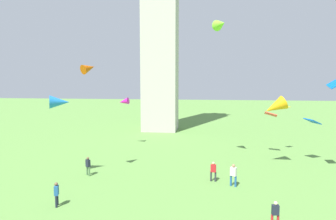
{
  "coord_description": "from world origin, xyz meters",
  "views": [
    {
      "loc": [
        1.66,
        -8.17,
        8.61
      ],
      "look_at": [
        -1.28,
        15.14,
        6.21
      ],
      "focal_mm": 31.94,
      "sensor_mm": 36.0,
      "label": 1
    }
  ],
  "objects": [
    {
      "name": "kite_flying_3",
      "position": [
        -8.75,
        29.03,
        5.8
      ],
      "size": [
        1.44,
        0.98,
        1.09
      ],
      "rotation": [
        0.0,
        0.0,
        4.63
      ],
      "color": "#CE1C9E"
    },
    {
      "name": "person_2",
      "position": [
        2.39,
        16.74,
        0.96
      ],
      "size": [
        0.52,
        0.32,
        1.69
      ],
      "rotation": [
        0.0,
        0.0,
        6.13
      ],
      "color": "#2D3338",
      "rests_on": "ground_plane"
    },
    {
      "name": "kite_flying_2",
      "position": [
        -8.32,
        16.63,
        9.59
      ],
      "size": [
        1.45,
        1.6,
        1.12
      ],
      "rotation": [
        0.0,
        0.0,
        2.57
      ],
      "color": "#BC4D05"
    },
    {
      "name": "kite_flying_6",
      "position": [
        11.07,
        28.11,
        5.42
      ],
      "size": [
        1.02,
        0.94,
        0.11
      ],
      "rotation": [
        0.0,
        0.0,
        0.56
      ],
      "color": "yellow"
    },
    {
      "name": "monument_obelisk",
      "position": [
        -5.99,
        42.19,
        21.68
      ],
      "size": [
        5.69,
        5.69,
        43.37
      ],
      "color": "#B7B2A8",
      "rests_on": "ground_plane"
    },
    {
      "name": "kite_flying_8",
      "position": [
        3.02,
        21.71,
        13.93
      ],
      "size": [
        1.63,
        1.84,
        1.1
      ],
      "rotation": [
        0.0,
        0.0,
        0.44
      ],
      "color": "#78D72D"
    },
    {
      "name": "person_0",
      "position": [
        5.79,
        9.21,
        0.88
      ],
      "size": [
        0.48,
        0.26,
        1.56
      ],
      "rotation": [
        0.0,
        0.0,
        0.07
      ],
      "color": "red",
      "rests_on": "ground_plane"
    },
    {
      "name": "person_1",
      "position": [
        -8.75,
        16.89,
        0.96
      ],
      "size": [
        0.51,
        0.47,
        1.7
      ],
      "rotation": [
        0.0,
        0.0,
        5.63
      ],
      "color": "#51754C",
      "rests_on": "ground_plane"
    },
    {
      "name": "kite_flying_1",
      "position": [
        8.31,
        21.52,
        6.0
      ],
      "size": [
        2.55,
        1.74,
        2.11
      ],
      "rotation": [
        0.0,
        0.0,
        4.87
      ],
      "color": "orange"
    },
    {
      "name": "kite_flying_7",
      "position": [
        9.05,
        26.71,
        4.69
      ],
      "size": [
        1.43,
        1.18,
        0.71
      ],
      "rotation": [
        0.0,
        0.0,
        2.94
      ],
      "color": "#E54033"
    },
    {
      "name": "kite_flying_0",
      "position": [
        12.77,
        19.62,
        8.21
      ],
      "size": [
        0.81,
        1.43,
        0.87
      ],
      "rotation": [
        0.0,
        0.0,
        4.7
      ],
      "color": "#0859B8"
    },
    {
      "name": "kite_flying_4",
      "position": [
        -10.63,
        15.73,
        6.71
      ],
      "size": [
        1.95,
        1.74,
        1.18
      ],
      "rotation": [
        0.0,
        0.0,
        2.04
      ],
      "color": "blue"
    },
    {
      "name": "person_3",
      "position": [
        3.97,
        15.73,
        1.04
      ],
      "size": [
        0.55,
        0.48,
        1.84
      ],
      "rotation": [
        0.0,
        0.0,
        2.59
      ],
      "color": "#235693",
      "rests_on": "ground_plane"
    },
    {
      "name": "person_4",
      "position": [
        -8.31,
        10.32,
        0.95
      ],
      "size": [
        0.37,
        0.51,
        1.68
      ],
      "rotation": [
        0.0,
        0.0,
        1.86
      ],
      "color": "#1E2333",
      "rests_on": "ground_plane"
    },
    {
      "name": "kite_flying_5",
      "position": [
        12.68,
        24.04,
        4.32
      ],
      "size": [
        1.88,
        1.81,
        0.69
      ],
      "rotation": [
        0.0,
        0.0,
        0.63
      ],
      "color": "blue"
    }
  ]
}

